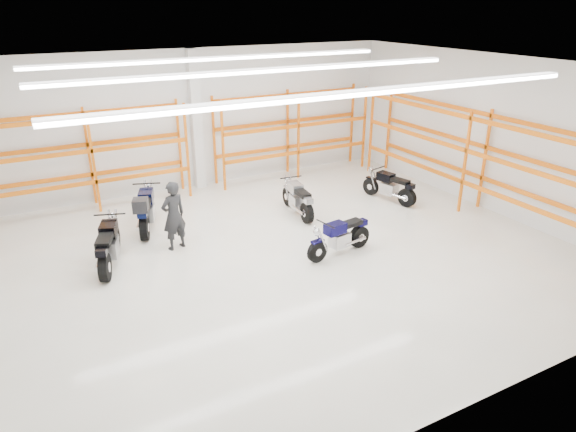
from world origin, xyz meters
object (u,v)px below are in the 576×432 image
standing_man (174,216)px  structural_column (196,121)px  motorcycle_back_d (391,188)px  motorcycle_back_b (146,211)px  motorcycle_back_a (108,247)px  motorcycle_back_c (298,200)px  motorcycle_main (342,237)px

standing_man → structural_column: bearing=-132.7°
motorcycle_back_d → standing_man: size_ratio=1.10×
motorcycle_back_b → motorcycle_back_a: bearing=-127.8°
motorcycle_back_b → motorcycle_back_c: bearing=-13.2°
motorcycle_back_c → structural_column: 4.51m
motorcycle_back_a → standing_man: standing_man is taller
motorcycle_back_c → standing_man: 3.88m
motorcycle_back_b → motorcycle_back_c: 4.31m
motorcycle_back_b → structural_column: bearing=48.2°
motorcycle_main → motorcycle_back_a: (-5.21, 2.02, 0.07)m
motorcycle_back_a → standing_man: (1.66, 0.21, 0.38)m
motorcycle_back_a → motorcycle_back_b: (1.29, 1.66, 0.07)m
motorcycle_back_a → motorcycle_back_d: size_ratio=1.10×
motorcycle_back_c → standing_man: size_ratio=1.15×
motorcycle_main → standing_man: bearing=147.8°
motorcycle_main → motorcycle_back_b: motorcycle_back_b is taller
standing_man → motorcycle_back_a: bearing=-8.7°
motorcycle_back_c → standing_man: standing_man is taller
motorcycle_main → motorcycle_back_b: bearing=136.9°
motorcycle_back_b → standing_man: bearing=-75.5°
motorcycle_back_b → motorcycle_back_c: (4.20, -0.98, -0.12)m
motorcycle_back_b → structural_column: (2.50, 2.80, 1.66)m
motorcycle_main → motorcycle_back_b: size_ratio=0.84×
motorcycle_back_d → standing_man: standing_man is taller
motorcycle_main → standing_man: size_ratio=1.09×
motorcycle_main → structural_column: 6.87m
standing_man → motorcycle_back_b: bearing=-91.5°
standing_man → structural_column: structural_column is taller
motorcycle_back_c → motorcycle_back_d: (3.11, -0.40, -0.01)m
motorcycle_main → structural_column: structural_column is taller
motorcycle_back_d → standing_man: (-6.93, -0.06, 0.44)m
motorcycle_back_c → motorcycle_back_b: bearing=166.8°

